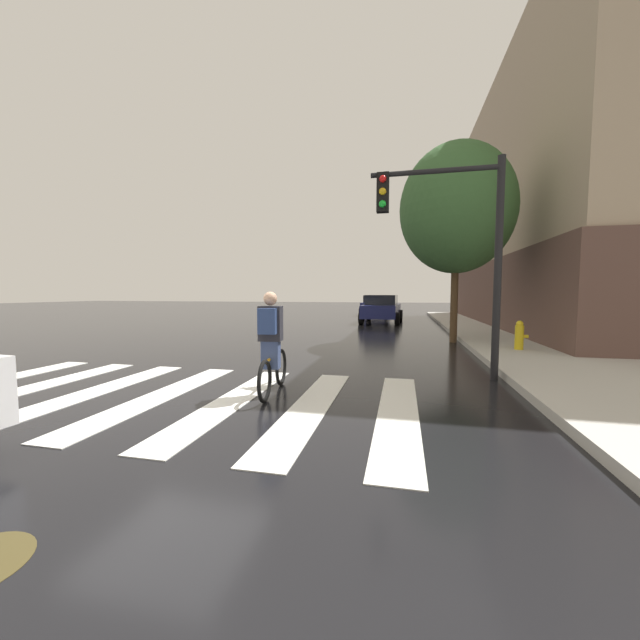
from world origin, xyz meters
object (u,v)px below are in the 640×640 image
(sedan_far, at_px, (376,305))
(fire_hydrant, at_px, (519,335))
(traffic_light_near, at_px, (453,231))
(cyclist, at_px, (271,344))
(street_tree_near, at_px, (457,209))
(sedan_mid, at_px, (382,308))

(sedan_far, relative_size, fire_hydrant, 5.62)
(fire_hydrant, bearing_deg, traffic_light_near, -124.23)
(sedan_far, xyz_separation_m, cyclist, (-0.11, -21.84, 0.07))
(cyclist, relative_size, fire_hydrant, 2.19)
(cyclist, bearing_deg, sedan_far, 89.71)
(traffic_light_near, relative_size, street_tree_near, 0.64)
(sedan_far, relative_size, street_tree_near, 0.67)
(cyclist, bearing_deg, traffic_light_near, 33.00)
(sedan_mid, height_order, cyclist, cyclist)
(fire_hydrant, distance_m, street_tree_near, 4.74)
(sedan_far, distance_m, street_tree_near, 15.33)
(sedan_far, relative_size, cyclist, 2.56)
(cyclist, distance_m, fire_hydrant, 7.27)
(sedan_mid, relative_size, cyclist, 2.68)
(fire_hydrant, bearing_deg, sedan_far, 106.76)
(fire_hydrant, bearing_deg, street_tree_near, 121.12)
(sedan_far, distance_m, cyclist, 21.84)
(sedan_far, height_order, street_tree_near, street_tree_near)
(sedan_mid, bearing_deg, fire_hydrant, -67.32)
(cyclist, distance_m, street_tree_near, 9.06)
(sedan_mid, xyz_separation_m, street_tree_near, (2.82, -7.76, 3.64))
(cyclist, relative_size, street_tree_near, 0.26)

